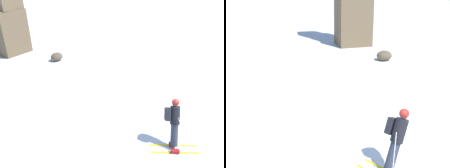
{
  "view_description": "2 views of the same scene",
  "coord_description": "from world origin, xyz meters",
  "views": [
    {
      "loc": [
        -6.81,
        -1.3,
        5.69
      ],
      "look_at": [
        0.31,
        3.25,
        1.32
      ],
      "focal_mm": 35.0,
      "sensor_mm": 36.0,
      "label": 1
    },
    {
      "loc": [
        -3.61,
        -6.21,
        5.14
      ],
      "look_at": [
        -1.09,
        3.28,
        1.41
      ],
      "focal_mm": 50.0,
      "sensor_mm": 36.0,
      "label": 2
    }
  ],
  "objects": [
    {
      "name": "exposed_boulder_1",
      "position": [
        3.43,
        9.93,
        0.29
      ],
      "size": [
        0.88,
        0.75,
        0.57
      ],
      "primitive_type": "ellipsoid",
      "color": "brown",
      "rests_on": "ground"
    },
    {
      "name": "skier",
      "position": [
        -0.34,
        0.22,
        0.96
      ],
      "size": [
        1.48,
        1.7,
        1.77
      ],
      "rotation": [
        0.0,
        0.0,
        0.55
      ],
      "color": "yellow",
      "rests_on": "ground"
    }
  ]
}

